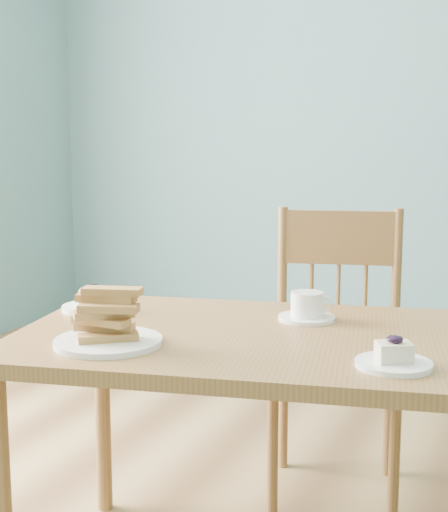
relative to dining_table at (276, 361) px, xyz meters
The scene contains 7 objects.
room 0.76m from the dining_table, ahead, with size 5.01×5.01×2.71m.
dining_table is the anchor object (origin of this frame).
dining_chair 0.62m from the dining_table, 90.66° to the left, with size 0.50×0.49×0.92m.
cheesecake_plate_near 0.35m from the dining_table, 25.96° to the right, with size 0.16×0.16×0.07m.
cheesecake_plate_far 0.56m from the dining_table, behind, with size 0.17×0.17×0.07m.
coffee_cup 0.19m from the dining_table, 81.25° to the left, with size 0.15×0.15×0.07m.
biscotti_plate 0.42m from the dining_table, 143.23° to the right, with size 0.25×0.25×0.13m.
Camera 1 is at (0.41, -1.56, 1.12)m, focal length 50.00 mm.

